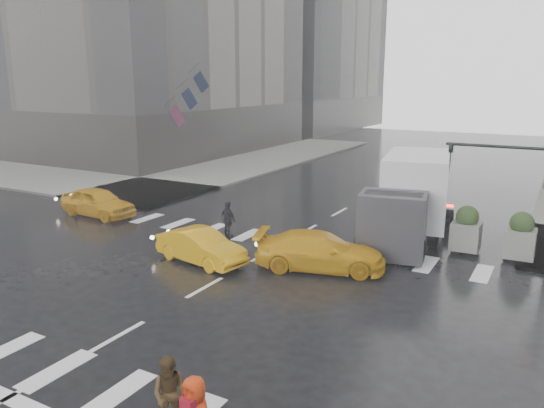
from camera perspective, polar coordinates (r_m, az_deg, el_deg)
The scene contains 14 objects.
ground at distance 18.29m, azimuth -7.24°, elevation -8.90°, with size 120.00×120.00×0.00m, color black.
sidewalk_nw at distance 43.49m, azimuth -14.34°, elevation 3.89°, with size 35.00×35.00×0.15m, color slate.
road_markings at distance 18.29m, azimuth -7.24°, elevation -8.89°, with size 18.00×48.00×0.01m, color silver, non-canonical shape.
traffic_signal_pole at distance 21.89m, azimuth 25.72°, elevation 2.34°, with size 4.45×0.42×4.50m.
planter_west at distance 22.75m, azimuth 20.17°, elevation -2.55°, with size 1.10×1.10×1.80m.
planter_mid at distance 22.56m, azimuth 25.18°, elevation -3.15°, with size 1.10×1.10×1.80m.
flag_cluster at distance 40.83m, azimuth -9.20°, elevation 11.40°, with size 2.87×3.06×4.69m.
pedestrian_brown at distance 11.33m, azimuth -10.84°, elevation -19.45°, with size 0.77×0.60×1.59m, color #412F17.
pedestrian_far_a at distance 23.49m, azimuth -4.74°, elevation -1.70°, with size 0.96×0.59×1.64m, color black.
pedestrian_far_b at distance 23.65m, azimuth 12.33°, elevation -1.57°, with size 1.21×0.67×1.87m, color black.
taxi_front at distance 28.55m, azimuth -18.22°, elevation 0.19°, with size 1.73×4.29×1.46m, color #DF9D0B.
taxi_mid at distance 20.50m, azimuth -7.66°, elevation -4.55°, with size 1.34×3.86×1.27m, color #DF9D0B.
taxi_rear at distance 19.69m, azimuth 5.19°, elevation -5.06°, with size 1.95×4.23×1.39m, color #DF9D0B.
box_truck at distance 23.35m, azimuth 14.66°, elevation 0.74°, with size 2.61×6.97×3.70m.
Camera 1 is at (10.19, -13.54, 6.88)m, focal length 35.00 mm.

